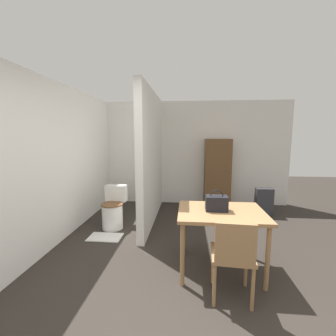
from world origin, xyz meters
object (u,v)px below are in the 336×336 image
object	(u,v)px
handbag	(216,203)
space_heater	(264,202)
toilet	(113,210)
wooden_chair	(233,255)
dining_table	(221,218)
wooden_cabinet	(217,173)

from	to	relation	value
handbag	space_heater	world-z (taller)	handbag
toilet	space_heater	bearing A→B (deg)	16.83
wooden_chair	toilet	xyz separation A→B (m)	(-1.82, 1.73, -0.17)
dining_table	wooden_cabinet	world-z (taller)	wooden_cabinet
dining_table	wooden_cabinet	bearing A→B (deg)	83.90
wooden_chair	space_heater	bearing A→B (deg)	70.23
handbag	toilet	bearing A→B (deg)	144.85
toilet	space_heater	xyz separation A→B (m)	(2.97, 0.90, -0.03)
wooden_chair	wooden_cabinet	distance (m)	3.17
dining_table	handbag	distance (m)	0.19
handbag	wooden_cabinet	distance (m)	2.64
space_heater	toilet	bearing A→B (deg)	-163.17
wooden_chair	wooden_cabinet	world-z (taller)	wooden_cabinet
toilet	wooden_cabinet	size ratio (longest dim) A/B	0.46
handbag	wooden_cabinet	size ratio (longest dim) A/B	0.16
toilet	space_heater	size ratio (longest dim) A/B	1.29
dining_table	wooden_chair	xyz separation A→B (m)	(0.05, -0.52, -0.19)
dining_table	toilet	world-z (taller)	dining_table
dining_table	wooden_chair	bearing A→B (deg)	-84.46
dining_table	wooden_cabinet	size ratio (longest dim) A/B	0.64
dining_table	space_heater	size ratio (longest dim) A/B	1.77
dining_table	handbag	size ratio (longest dim) A/B	3.94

